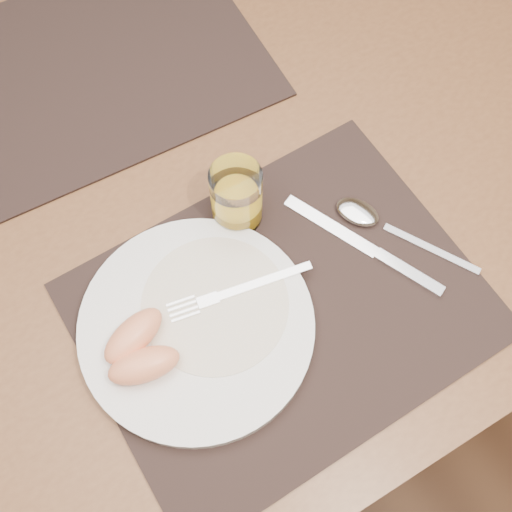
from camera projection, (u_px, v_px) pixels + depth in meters
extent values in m
plane|color=brown|center=(217.00, 342.00, 1.51)|extent=(5.00, 5.00, 0.00)
cube|color=brown|center=(186.00, 183.00, 0.85)|extent=(1.40, 0.90, 0.04)
cylinder|color=brown|center=(368.00, 26.00, 1.45)|extent=(0.06, 0.06, 0.71)
cube|color=black|center=(282.00, 308.00, 0.75)|extent=(0.46, 0.36, 0.00)
cube|color=black|center=(96.00, 66.00, 0.90)|extent=(0.47, 0.37, 0.00)
cylinder|color=white|center=(197.00, 326.00, 0.73)|extent=(0.27, 0.27, 0.02)
cylinder|color=white|center=(215.00, 304.00, 0.73)|extent=(0.17, 0.17, 0.00)
cube|color=silver|center=(265.00, 281.00, 0.74)|extent=(0.11, 0.03, 0.00)
cube|color=silver|center=(208.00, 300.00, 0.73)|extent=(0.03, 0.02, 0.00)
cube|color=silver|center=(183.00, 309.00, 0.73)|extent=(0.04, 0.03, 0.00)
cube|color=silver|center=(331.00, 226.00, 0.79)|extent=(0.07, 0.12, 0.00)
cube|color=silver|center=(409.00, 273.00, 0.76)|extent=(0.05, 0.09, 0.01)
cube|color=silver|center=(431.00, 249.00, 0.78)|extent=(0.07, 0.11, 0.00)
ellipsoid|color=silver|center=(357.00, 212.00, 0.79)|extent=(0.06, 0.07, 0.01)
cylinder|color=white|center=(236.00, 197.00, 0.76)|extent=(0.06, 0.06, 0.09)
cylinder|color=yellow|center=(237.00, 208.00, 0.78)|extent=(0.05, 0.05, 0.03)
ellipsoid|color=#FB9966|center=(144.00, 365.00, 0.69)|extent=(0.09, 0.05, 0.03)
ellipsoid|color=#FB9966|center=(133.00, 336.00, 0.70)|extent=(0.09, 0.06, 0.03)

